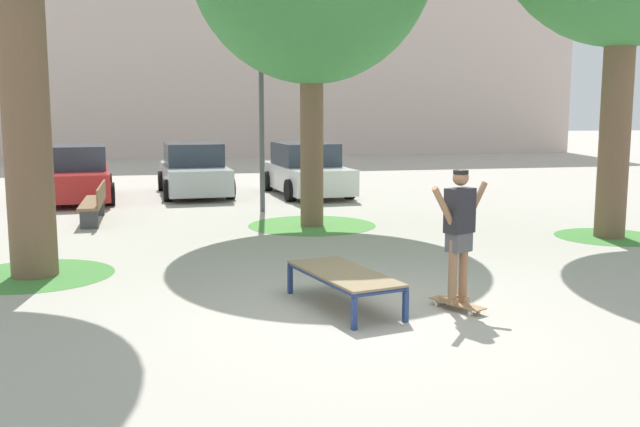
{
  "coord_description": "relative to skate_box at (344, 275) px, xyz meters",
  "views": [
    {
      "loc": [
        -2.5,
        -8.66,
        2.57
      ],
      "look_at": [
        -0.34,
        1.72,
        1.0
      ],
      "focal_mm": 41.01,
      "sensor_mm": 36.0,
      "label": 1
    }
  ],
  "objects": [
    {
      "name": "car_silver",
      "position": [
        -1.44,
        12.54,
        0.28
      ],
      "size": [
        2.12,
        4.3,
        1.5
      ],
      "color": "#B7BABF",
      "rests_on": "ground"
    },
    {
      "name": "ground_plane",
      "position": [
        0.34,
        -0.22,
        -0.41
      ],
      "size": [
        120.0,
        120.0,
        0.0
      ],
      "primitive_type": "plane",
      "color": "#B2AA9E"
    },
    {
      "name": "building_facade",
      "position": [
        1.12,
        29.91,
        5.9
      ],
      "size": [
        36.72,
        4.0,
        12.63
      ],
      "primitive_type": "cube",
      "color": "beige",
      "rests_on": "ground"
    },
    {
      "name": "grass_patch_near_left",
      "position": [
        -4.2,
        2.67,
        -0.41
      ],
      "size": [
        2.35,
        2.35,
        0.01
      ],
      "primitive_type": "cylinder",
      "color": "#47893D",
      "rests_on": "ground"
    },
    {
      "name": "car_red",
      "position": [
        -4.64,
        11.9,
        0.28
      ],
      "size": [
        2.22,
        4.34,
        1.5
      ],
      "color": "red",
      "rests_on": "ground"
    },
    {
      "name": "skateboard",
      "position": [
        1.38,
        -0.43,
        -0.34
      ],
      "size": [
        0.54,
        0.81,
        0.09
      ],
      "color": "#9E754C",
      "rests_on": "ground"
    },
    {
      "name": "skate_box",
      "position": [
        0.0,
        0.0,
        0.0
      ],
      "size": [
        1.2,
        2.03,
        0.46
      ],
      "color": "navy",
      "rests_on": "ground"
    },
    {
      "name": "car_white",
      "position": [
        1.75,
        11.9,
        0.28
      ],
      "size": [
        2.23,
        4.35,
        1.5
      ],
      "color": "silver",
      "rests_on": "ground"
    },
    {
      "name": "skater",
      "position": [
        1.38,
        -0.43,
        0.66
      ],
      "size": [
        0.93,
        0.52,
        1.69
      ],
      "color": "#8E6647",
      "rests_on": "skateboard"
    },
    {
      "name": "light_post",
      "position": [
        0.07,
        8.72,
        3.41
      ],
      "size": [
        0.36,
        0.36,
        5.83
      ],
      "color": "#4C4C51",
      "rests_on": "ground"
    },
    {
      "name": "grass_patch_mid_back",
      "position": [
        0.85,
        6.43,
        -0.41
      ],
      "size": [
        2.77,
        2.77,
        0.01
      ],
      "primitive_type": "cylinder",
      "color": "#519342",
      "rests_on": "ground"
    },
    {
      "name": "park_bench",
      "position": [
        -3.79,
        7.91,
        0.03
      ],
      "size": [
        0.48,
        2.41,
        0.83
      ],
      "color": "brown",
      "rests_on": "ground"
    },
    {
      "name": "grass_patch_near_right",
      "position": [
        6.33,
        3.86,
        -0.41
      ],
      "size": [
        2.08,
        2.08,
        0.01
      ],
      "primitive_type": "cylinder",
      "color": "#47893D",
      "rests_on": "ground"
    }
  ]
}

